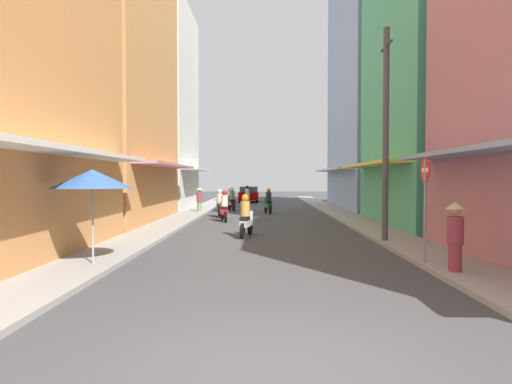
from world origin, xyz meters
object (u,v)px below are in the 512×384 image
at_px(motorbike_black, 220,205).
at_px(pedestrian_crossing, 455,235).
at_px(utility_pole, 386,134).
at_px(motorbike_orange, 230,198).
at_px(motorbike_red, 224,208).
at_px(motorbike_silver, 246,218).
at_px(parked_car, 249,194).
at_px(vendor_umbrella, 92,179).
at_px(motorbike_green, 268,202).
at_px(pedestrian_foreground, 199,199).
at_px(motorbike_maroon, 232,200).
at_px(motorbike_white, 247,196).
at_px(street_sign_no_entry, 425,196).

bearing_deg(motorbike_black, pedestrian_crossing, -66.42).
bearing_deg(utility_pole, motorbike_orange, 108.71).
relative_size(motorbike_red, pedestrian_crossing, 1.09).
xyz_separation_m(motorbike_silver, parked_car, (-0.72, 24.82, 0.04)).
bearing_deg(motorbike_black, motorbike_silver, -77.87).
xyz_separation_m(parked_car, utility_pole, (5.36, -26.56, 2.87)).
bearing_deg(vendor_umbrella, parked_car, 84.99).
xyz_separation_m(motorbike_green, motorbike_black, (-2.73, -2.58, 0.00)).
bearing_deg(pedestrian_foreground, vendor_umbrella, -90.21).
relative_size(motorbike_silver, motorbike_black, 1.00).
bearing_deg(motorbike_maroon, pedestrian_crossing, -72.66).
relative_size(motorbike_orange, utility_pole, 0.26).
bearing_deg(motorbike_red, parked_car, 88.09).
bearing_deg(motorbike_green, motorbike_red, -113.72).
bearing_deg(pedestrian_foreground, motorbike_red, -69.40).
xyz_separation_m(parked_car, vendor_umbrella, (-2.70, -30.79, 1.40)).
bearing_deg(vendor_umbrella, motorbike_green, 75.73).
height_order(vendor_umbrella, utility_pole, utility_pole).
height_order(motorbike_green, pedestrian_crossing, pedestrian_crossing).
bearing_deg(motorbike_red, motorbike_orange, 92.81).
distance_m(motorbike_white, motorbike_black, 12.60).
distance_m(pedestrian_foreground, vendor_umbrella, 17.27).
bearing_deg(motorbike_orange, parked_car, 80.45).
distance_m(motorbike_white, utility_pole, 23.57).
bearing_deg(motorbike_maroon, motorbike_black, -93.53).
height_order(parked_car, pedestrian_crossing, pedestrian_crossing).
height_order(pedestrian_foreground, utility_pole, utility_pole).
relative_size(motorbike_green, motorbike_orange, 0.99).
height_order(motorbike_black, pedestrian_crossing, pedestrian_crossing).
distance_m(motorbike_maroon, motorbike_red, 7.63).
relative_size(motorbike_orange, pedestrian_foreground, 1.12).
xyz_separation_m(motorbike_green, motorbike_silver, (-0.91, -11.06, 0.00)).
bearing_deg(motorbike_silver, motorbike_orange, 96.22).
height_order(utility_pole, street_sign_no_entry, utility_pole).
distance_m(motorbike_white, motorbike_maroon, 7.53).
height_order(pedestrian_crossing, street_sign_no_entry, street_sign_no_entry).
height_order(motorbike_red, vendor_umbrella, vendor_umbrella).
bearing_deg(parked_car, utility_pole, -78.60).
height_order(motorbike_green, motorbike_maroon, same).
bearing_deg(motorbike_black, motorbike_white, 84.97).
height_order(motorbike_maroon, pedestrian_foreground, pedestrian_foreground).
relative_size(motorbike_silver, motorbike_white, 0.99).
bearing_deg(motorbike_black, motorbike_red, -79.50).
height_order(motorbike_silver, parked_car, motorbike_silver).
height_order(motorbike_orange, vendor_umbrella, vendor_umbrella).
height_order(motorbike_silver, motorbike_red, same).
bearing_deg(motorbike_silver, vendor_umbrella, -119.78).
bearing_deg(motorbike_black, parked_car, 86.12).
height_order(motorbike_maroon, parked_car, motorbike_maroon).
height_order(motorbike_silver, vendor_umbrella, vendor_umbrella).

